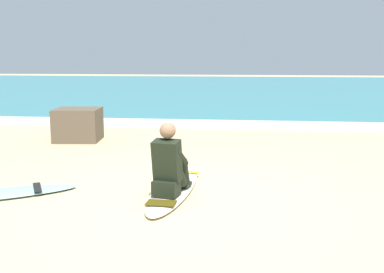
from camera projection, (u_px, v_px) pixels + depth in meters
name	position (u px, v px, depth m)	size (l,w,h in m)	color
ground_plane	(185.00, 202.00, 5.79)	(80.00, 80.00, 0.00)	beige
sea	(231.00, 88.00, 25.46)	(80.00, 28.00, 0.10)	teal
breaking_foam	(216.00, 124.00, 12.06)	(80.00, 0.90, 0.11)	white
surfboard_main	(174.00, 187.00, 6.32)	(0.65, 2.55, 0.08)	#EFE5C6
surfer_seated	(169.00, 166.00, 5.87)	(0.46, 0.75, 0.95)	black
shoreline_rock	(78.00, 125.00, 9.94)	(0.86, 0.96, 0.72)	brown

